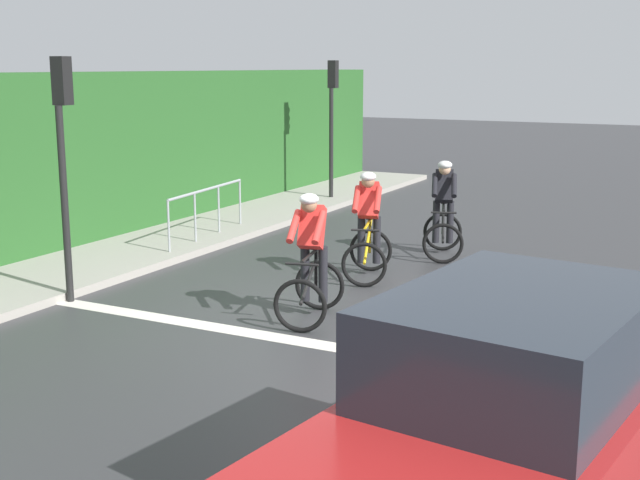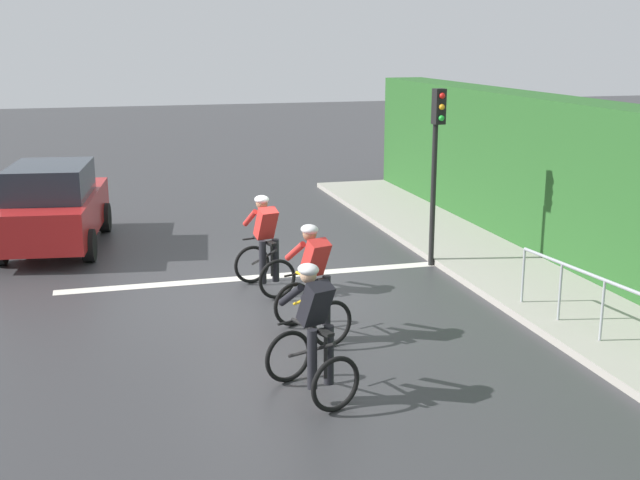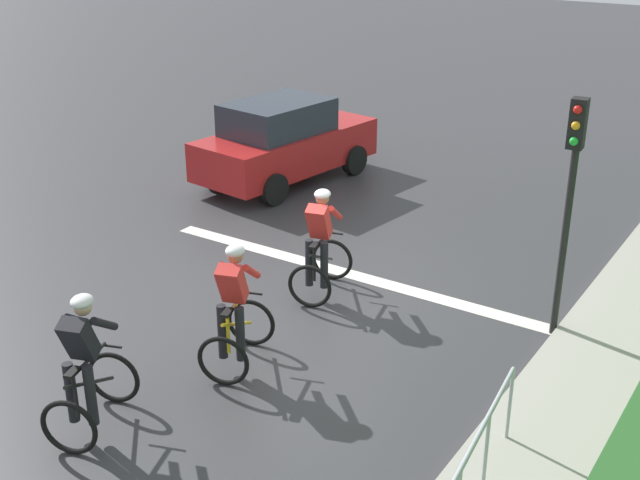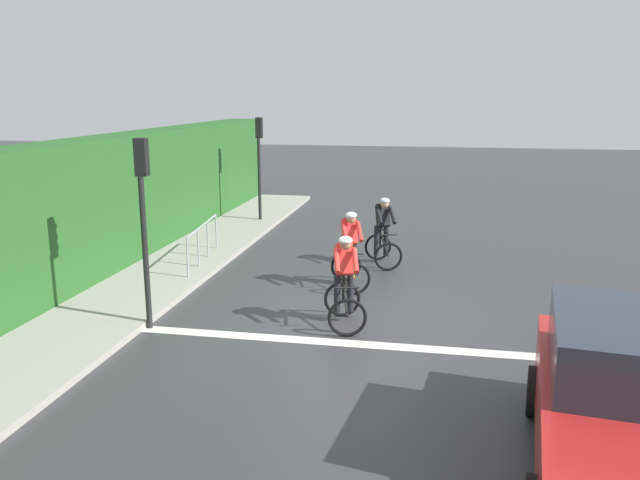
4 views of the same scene
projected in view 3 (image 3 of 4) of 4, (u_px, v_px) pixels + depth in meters
ground_plane at (313, 297)px, 12.35m from camera, size 80.00×80.00×0.00m
road_marking_stop_line at (347, 273)px, 13.11m from camera, size 7.00×0.30×0.01m
cyclist_lead at (86, 369)px, 8.98m from camera, size 1.00×1.24×1.66m
cyclist_second at (235, 311)px, 10.23m from camera, size 0.99×1.24×1.66m
cyclist_mid at (320, 246)px, 12.14m from camera, size 0.92×1.21×1.66m
car_red at (284, 141)px, 17.05m from camera, size 2.28×4.29×1.76m
traffic_light_near_crossing at (571, 183)px, 10.41m from camera, size 0.22×0.31×3.34m
pedestrian_railing_kerbside at (474, 461)px, 7.57m from camera, size 0.37×2.77×1.03m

